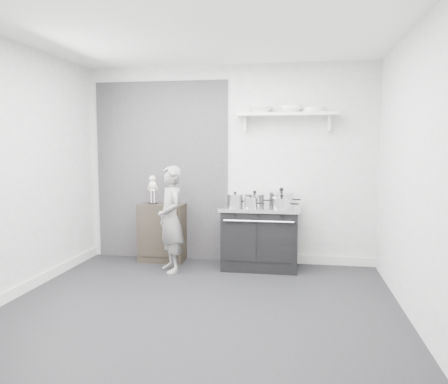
% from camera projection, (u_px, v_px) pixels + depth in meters
% --- Properties ---
extents(ground, '(4.00, 4.00, 0.00)m').
position_uv_depth(ground, '(200.00, 306.00, 4.40)').
color(ground, black).
rests_on(ground, ground).
extents(room_shell, '(4.02, 3.62, 2.71)m').
position_uv_depth(room_shell, '(193.00, 143.00, 4.39)').
color(room_shell, '#B0B0AE').
rests_on(room_shell, ground).
extents(wall_shelf, '(1.30, 0.26, 0.24)m').
position_uv_depth(wall_shelf, '(287.00, 115.00, 5.71)').
color(wall_shelf, silver).
rests_on(wall_shelf, room_shell).
extents(stove, '(1.02, 0.64, 0.82)m').
position_uv_depth(stove, '(260.00, 237.00, 5.73)').
color(stove, black).
rests_on(stove, ground).
extents(side_cabinet, '(0.62, 0.36, 0.80)m').
position_uv_depth(side_cabinet, '(162.00, 232.00, 6.09)').
color(side_cabinet, black).
rests_on(side_cabinet, ground).
extents(child, '(0.55, 0.59, 1.36)m').
position_uv_depth(child, '(171.00, 219.00, 5.55)').
color(child, slate).
rests_on(child, ground).
extents(pot_front_left, '(0.30, 0.21, 0.20)m').
position_uv_depth(pot_front_left, '(235.00, 200.00, 5.62)').
color(pot_front_left, silver).
rests_on(pot_front_left, stove).
extents(pot_back_left, '(0.36, 0.27, 0.20)m').
position_uv_depth(pot_back_left, '(255.00, 199.00, 5.79)').
color(pot_back_left, silver).
rests_on(pot_back_left, stove).
extents(pot_back_right, '(0.42, 0.34, 0.24)m').
position_uv_depth(pot_back_right, '(281.00, 199.00, 5.75)').
color(pot_back_right, silver).
rests_on(pot_back_right, stove).
extents(pot_front_right, '(0.35, 0.26, 0.18)m').
position_uv_depth(pot_front_right, '(282.00, 203.00, 5.48)').
color(pot_front_right, silver).
rests_on(pot_front_right, stove).
extents(pot_front_center, '(0.27, 0.18, 0.17)m').
position_uv_depth(pot_front_center, '(251.00, 203.00, 5.53)').
color(pot_front_center, silver).
rests_on(pot_front_center, stove).
extents(skeleton_full, '(0.13, 0.08, 0.46)m').
position_uv_depth(skeleton_full, '(153.00, 187.00, 6.04)').
color(skeleton_full, beige).
rests_on(skeleton_full, side_cabinet).
extents(skeleton_torso, '(0.10, 0.07, 0.37)m').
position_uv_depth(skeleton_torso, '(172.00, 191.00, 6.00)').
color(skeleton_torso, beige).
rests_on(skeleton_torso, side_cabinet).
extents(bowl_large, '(0.32, 0.32, 0.08)m').
position_uv_depth(bowl_large, '(261.00, 110.00, 5.75)').
color(bowl_large, white).
rests_on(bowl_large, wall_shelf).
extents(bowl_small, '(0.27, 0.27, 0.08)m').
position_uv_depth(bowl_small, '(291.00, 109.00, 5.68)').
color(bowl_small, white).
rests_on(bowl_small, wall_shelf).
extents(plate_stack, '(0.28, 0.28, 0.06)m').
position_uv_depth(plate_stack, '(315.00, 110.00, 5.63)').
color(plate_stack, silver).
rests_on(plate_stack, wall_shelf).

